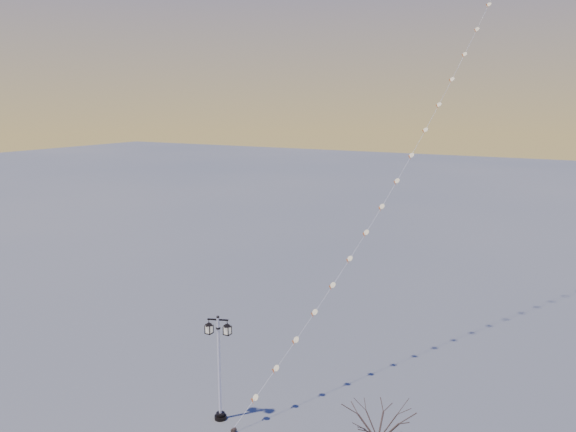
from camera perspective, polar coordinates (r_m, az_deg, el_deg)
The scene contains 4 objects.
ground at distance 29.13m, azimuth -7.06°, elevation -20.29°, with size 300.00×300.00×0.00m, color #5E615F.
street_lamp at distance 27.85m, azimuth -7.13°, elevation -14.81°, with size 1.32×0.79×5.42m.
bare_tree at distance 24.54m, azimuth 9.33°, elevation -20.27°, with size 2.12×2.12×3.52m.
kite_train at distance 37.88m, azimuth 16.89°, elevation 18.37°, with size 11.37×35.04×40.43m.
Camera 1 is at (14.78, -19.87, 15.32)m, focal length 34.42 mm.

